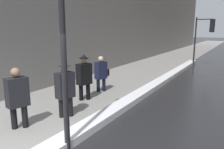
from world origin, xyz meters
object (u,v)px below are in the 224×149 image
pedestrian_trailing (84,75)px  pedestrian_with_shoulder_bag (101,72)px  pedestrian_in_fedora (65,87)px  traffic_light_near (206,31)px  pedestrian_in_glasses (17,95)px

pedestrian_trailing → pedestrian_with_shoulder_bag: pedestrian_trailing is taller
pedestrian_in_fedora → pedestrian_trailing: (-0.51, 1.57, 0.01)m
traffic_light_near → pedestrian_with_shoulder_bag: size_ratio=2.28×
traffic_light_near → pedestrian_in_fedora: bearing=-93.0°
traffic_light_near → pedestrian_trailing: bearing=-96.9°
pedestrian_in_fedora → pedestrian_trailing: bearing=-148.7°
traffic_light_near → pedestrian_with_shoulder_bag: 10.01m
pedestrian_in_glasses → pedestrian_with_shoulder_bag: 4.07m
pedestrian_trailing → pedestrian_in_fedora: bearing=31.3°
pedestrian_in_glasses → pedestrian_trailing: bearing=-167.1°
traffic_light_near → pedestrian_in_glasses: 13.90m
traffic_light_near → pedestrian_trailing: size_ratio=2.01×
pedestrian_trailing → pedestrian_with_shoulder_bag: (-0.10, 1.28, -0.10)m
traffic_light_near → pedestrian_in_fedora: (-2.06, -12.35, -1.56)m
pedestrian_in_fedora → traffic_light_near: bearing=-176.2°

